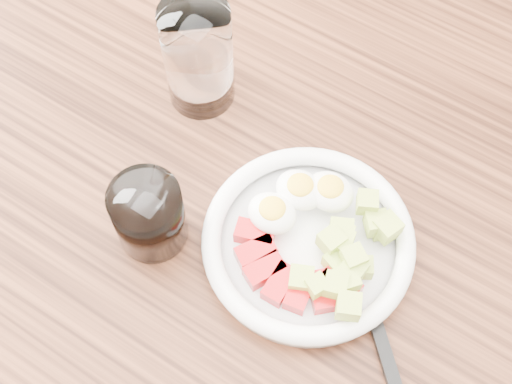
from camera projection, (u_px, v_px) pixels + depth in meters
ground at (257, 379)px, 1.44m from camera, size 4.00×4.00×0.00m
dining_table at (259, 252)px, 0.85m from camera, size 1.50×0.90×0.77m
bowl at (310, 240)px, 0.72m from camera, size 0.22×0.22×0.05m
water_glass at (198, 56)px, 0.77m from camera, size 0.08×0.08×0.14m
coffee_glass at (149, 216)px, 0.71m from camera, size 0.07×0.07×0.08m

